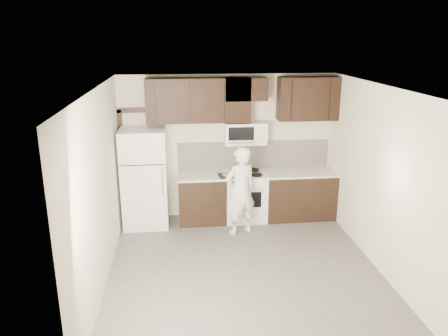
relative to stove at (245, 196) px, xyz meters
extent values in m
plane|color=#4F4D4A|center=(-0.30, -1.94, -0.46)|extent=(4.50, 4.50, 0.00)
plane|color=beige|center=(-0.30, 0.31, 0.89)|extent=(4.00, 0.00, 4.00)
plane|color=white|center=(-0.30, -1.94, 2.24)|extent=(4.50, 4.50, 0.00)
cube|color=black|center=(-0.81, 0.00, -0.03)|extent=(0.87, 0.62, 0.87)
cube|color=black|center=(1.04, 0.00, -0.03)|extent=(1.32, 0.62, 0.87)
cube|color=silver|center=(-0.81, 0.00, 0.43)|extent=(0.87, 0.64, 0.04)
cube|color=silver|center=(1.04, 0.00, 0.43)|extent=(1.32, 0.64, 0.04)
cube|color=white|center=(0.00, 0.00, -0.02)|extent=(0.76, 0.62, 0.89)
cube|color=white|center=(0.00, 0.00, 0.44)|extent=(0.76, 0.62, 0.02)
cube|color=black|center=(0.00, -0.30, 0.04)|extent=(0.50, 0.01, 0.30)
cylinder|color=silver|center=(0.00, -0.34, 0.24)|extent=(0.55, 0.02, 0.02)
cylinder|color=black|center=(-0.18, -0.15, 0.46)|extent=(0.20, 0.20, 0.03)
cylinder|color=black|center=(0.18, -0.15, 0.46)|extent=(0.20, 0.20, 0.03)
cylinder|color=black|center=(-0.18, 0.15, 0.46)|extent=(0.20, 0.20, 0.03)
cylinder|color=black|center=(0.18, 0.15, 0.46)|extent=(0.20, 0.20, 0.03)
cube|color=beige|center=(0.20, 0.30, 0.72)|extent=(2.90, 0.02, 0.54)
cube|color=black|center=(-0.85, 0.14, 1.80)|extent=(1.85, 0.35, 0.78)
cube|color=black|center=(1.15, 0.14, 1.80)|extent=(1.10, 0.35, 0.78)
cube|color=black|center=(0.00, 0.14, 1.99)|extent=(0.76, 0.35, 0.40)
cube|color=white|center=(0.00, 0.12, 1.19)|extent=(0.76, 0.38, 0.40)
cube|color=black|center=(-0.10, -0.07, 1.22)|extent=(0.46, 0.01, 0.24)
cube|color=silver|center=(0.26, -0.07, 1.22)|extent=(0.18, 0.01, 0.24)
cylinder|color=silver|center=(-0.10, -0.10, 1.06)|extent=(0.46, 0.02, 0.02)
cube|color=white|center=(-1.85, -0.05, 0.44)|extent=(0.80, 0.72, 1.80)
cube|color=black|center=(-1.85, -0.41, 0.79)|extent=(0.77, 0.01, 0.02)
cylinder|color=silver|center=(-1.52, -0.44, 0.49)|extent=(0.03, 0.03, 0.45)
cube|color=black|center=(-2.26, 0.27, 0.59)|extent=(0.08, 0.08, 2.10)
cube|color=black|center=(-2.05, 0.27, 1.62)|extent=(0.50, 0.08, 0.08)
cylinder|color=silver|center=(-0.18, -0.15, 0.51)|extent=(0.16, 0.16, 0.13)
sphere|color=black|center=(-0.18, -0.15, 0.59)|extent=(0.03, 0.03, 0.03)
cylinder|color=black|center=(-0.06, -0.16, 0.53)|extent=(0.16, 0.04, 0.02)
cube|color=black|center=(-0.32, -0.11, 0.46)|extent=(0.42, 0.34, 0.02)
cylinder|color=beige|center=(-0.32, -0.11, 0.48)|extent=(0.29, 0.29, 0.02)
imported|color=white|center=(-0.19, -0.61, 0.33)|extent=(0.67, 0.56, 1.58)
camera|label=1|loc=(-1.21, -7.62, 2.93)|focal=35.00mm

